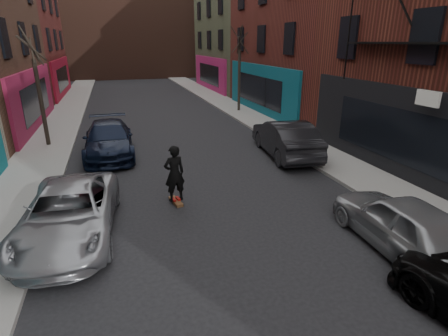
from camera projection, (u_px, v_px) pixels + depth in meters
sidewalk_left at (71, 106)px, 28.50m from camera, size 2.50×84.00×0.13m
sidewalk_right at (217, 99)px, 32.02m from camera, size 2.50×84.00×0.13m
building_far at (126, 27)px, 51.21m from camera, size 40.00×10.00×14.00m
tree_left_far at (37, 79)px, 16.62m from camera, size 2.00×2.00×6.50m
tree_right_far at (239, 64)px, 25.44m from camera, size 2.00×2.00×6.80m
parked_left_far at (69, 213)px, 9.39m from camera, size 2.73×5.22×1.40m
parked_left_end at (109, 139)px, 16.23m from camera, size 2.18×5.30×1.53m
parked_right_far at (402, 223)px, 8.83m from camera, size 1.93×4.34×1.45m
parked_right_end at (285, 138)px, 16.17m from camera, size 2.34×5.26×1.68m
skateboard at (176, 201)px, 11.58m from camera, size 0.37×0.83×0.10m
skateboarder at (174, 174)px, 11.24m from camera, size 0.76×0.58×1.88m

